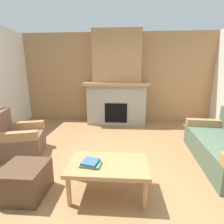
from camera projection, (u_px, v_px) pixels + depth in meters
name	position (u px, v px, depth m)	size (l,w,h in m)	color
ground	(110.00, 167.00, 2.82)	(9.00, 9.00, 0.00)	olive
wall_back_wood_panel	(117.00, 78.00, 5.41)	(6.00, 0.12, 2.70)	#A87A4C
fireplace	(117.00, 85.00, 5.09)	(1.90, 0.82, 2.70)	gray
armchair	(18.00, 140.00, 3.20)	(0.94, 0.94, 0.85)	brown
coffee_table	(108.00, 167.00, 2.14)	(1.00, 0.60, 0.43)	#A87A4C
ottoman	(25.00, 180.00, 2.16)	(0.52, 0.52, 0.40)	#4C3323
book_stack_near_edge	(91.00, 163.00, 2.08)	(0.27, 0.23, 0.05)	#3D7F4C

